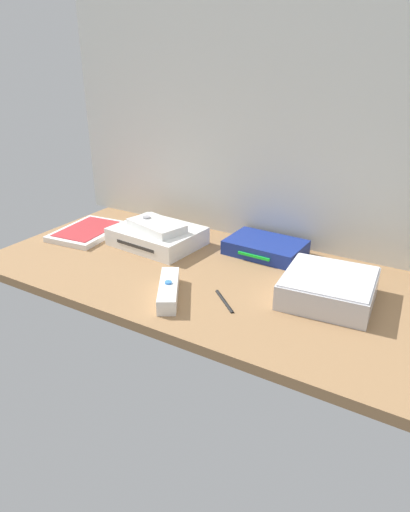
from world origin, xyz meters
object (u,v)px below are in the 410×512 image
object	(u,v)px
network_router	(265,247)
remote_wand	(169,290)
game_case	(88,231)
game_console	(157,236)
stylus_pen	(225,300)
remote_classic_pad	(156,226)
mini_computer	(329,288)

from	to	relation	value
network_router	remote_wand	size ratio (longest dim) A/B	1.27
remote_wand	game_case	bearing A→B (deg)	124.38
game_console	remote_wand	distance (cm)	27.63
network_router	stylus_pen	world-z (taller)	network_router
game_console	game_case	xyz separation A→B (cm)	(-20.18, -3.83, -1.44)
game_console	remote_classic_pad	bearing A→B (deg)	-52.06
game_case	remote_wand	world-z (taller)	remote_wand
game_console	stylus_pen	xyz separation A→B (cm)	(28.61, -16.87, -1.85)
mini_computer	remote_classic_pad	distance (cm)	45.26
mini_computer	network_router	bearing A→B (deg)	144.13
game_console	remote_wand	xyz separation A→B (cm)	(18.14, -20.83, -0.69)
game_console	network_router	size ratio (longest dim) A/B	1.21
game_case	network_router	size ratio (longest dim) A/B	1.11
network_router	game_case	bearing A→B (deg)	-163.19
game_case	remote_wand	distance (cm)	41.93
mini_computer	stylus_pen	distance (cm)	20.40
mini_computer	stylus_pen	xyz separation A→B (cm)	(-16.92, -11.17, -2.29)
game_console	remote_classic_pad	xyz separation A→B (cm)	(0.60, -0.92, 3.21)
remote_classic_pad	remote_wand	bearing A→B (deg)	-33.25
game_console	mini_computer	world-z (taller)	mini_computer
game_console	network_router	xyz separation A→B (cm)	(25.85, 8.53, -0.50)
remote_wand	remote_classic_pad	xyz separation A→B (cm)	(-17.54, 19.91, 3.90)
remote_wand	remote_classic_pad	distance (cm)	26.82
mini_computer	remote_wand	size ratio (longest dim) A/B	1.28
stylus_pen	game_case	bearing A→B (deg)	165.04
mini_computer	game_case	world-z (taller)	mini_computer
remote_classic_pad	stylus_pen	bearing A→B (deg)	-14.29
mini_computer	game_case	distance (cm)	65.76
game_case	remote_classic_pad	bearing A→B (deg)	2.04
remote_classic_pad	game_console	bearing A→B (deg)	138.53
game_console	mini_computer	size ratio (longest dim) A/B	1.20
mini_computer	stylus_pen	bearing A→B (deg)	-146.56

